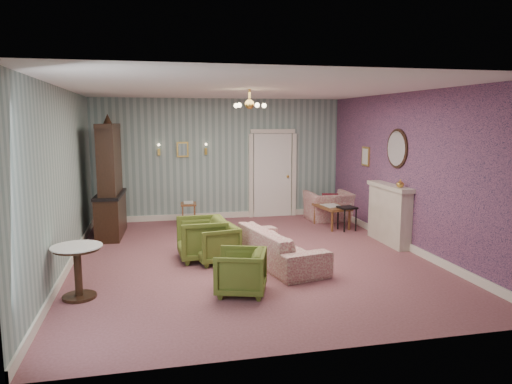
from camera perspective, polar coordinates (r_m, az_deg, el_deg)
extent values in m
plane|color=#8B5158|center=(8.42, -0.75, -7.87)|extent=(7.00, 7.00, 0.00)
plane|color=white|center=(8.09, -0.79, 12.24)|extent=(7.00, 7.00, 0.00)
plane|color=slate|center=(11.56, -4.32, 3.94)|extent=(6.00, 0.00, 6.00)
plane|color=slate|center=(4.79, 7.81, -2.77)|extent=(6.00, 0.00, 6.00)
plane|color=slate|center=(8.07, -22.11, 1.30)|extent=(0.00, 7.00, 7.00)
plane|color=slate|center=(9.21, 17.84, 2.35)|extent=(0.00, 7.00, 7.00)
plane|color=#B1587C|center=(9.21, 17.76, 2.35)|extent=(0.00, 7.00, 7.00)
imported|color=#586523|center=(6.66, -1.86, -9.30)|extent=(0.80, 0.82, 0.69)
imported|color=#586523|center=(8.10, -4.84, -5.98)|extent=(0.75, 0.78, 0.70)
imported|color=#586523|center=(8.28, -6.56, -5.32)|extent=(0.77, 0.82, 0.81)
imported|color=#9D3F4E|center=(7.98, 2.74, -5.80)|extent=(1.03, 2.14, 0.81)
imported|color=#9D3F4E|center=(11.54, 8.81, -1.10)|extent=(1.07, 0.70, 0.92)
imported|color=gold|center=(9.16, 16.91, 1.00)|extent=(0.15, 0.15, 0.15)
cube|color=maroon|center=(11.38, 8.85, -1.14)|extent=(0.41, 0.28, 0.39)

